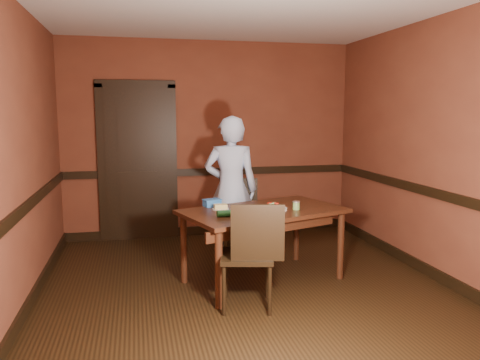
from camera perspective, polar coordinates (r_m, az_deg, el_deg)
name	(u,v)px	position (r m, az deg, el deg)	size (l,w,h in m)	color
floor	(248,292)	(4.68, 0.96, -13.45)	(4.00, 4.50, 0.01)	black
ceiling	(249,2)	(4.45, 1.05, 20.84)	(4.00, 4.50, 0.01)	silver
wall_back	(210,140)	(6.56, -3.64, 4.94)	(4.00, 0.02, 2.70)	brown
wall_front	(362,195)	(2.26, 14.60, -1.78)	(4.00, 0.02, 2.70)	brown
wall_left	(17,158)	(4.35, -25.55, 2.43)	(0.02, 4.50, 2.70)	brown
wall_right	(438,150)	(5.21, 22.96, 3.42)	(0.02, 4.50, 2.70)	brown
dado_back	(211,172)	(6.59, -3.59, 1.02)	(4.00, 0.03, 0.10)	black
dado_left	(22,210)	(4.41, -25.00, -3.39)	(0.03, 4.50, 0.10)	black
dado_right	(434,193)	(5.25, 22.55, -1.47)	(0.03, 4.50, 0.10)	black
baseboard_back	(211,230)	(6.75, -3.52, -6.07)	(4.00, 0.03, 0.12)	black
baseboard_left	(29,304)	(4.64, -24.35, -13.60)	(0.03, 4.50, 0.12)	black
baseboard_right	(429,271)	(5.45, 22.05, -10.21)	(0.03, 4.50, 0.12)	black
door	(138,160)	(6.47, -12.36, 2.42)	(1.05, 0.07, 2.20)	black
dining_table	(263,245)	(4.86, 2.83, -7.94)	(1.60, 0.90, 0.75)	#33180C
chair_far	(246,221)	(5.42, 0.74, -5.08)	(0.45, 0.45, 0.96)	black
chair_near	(247,254)	(4.20, 0.82, -9.01)	(0.45, 0.45, 0.97)	black
person	(231,189)	(5.42, -1.11, -1.12)	(0.62, 0.40, 1.69)	#A3B7D6
sandwich_plate	(273,208)	(4.75, 4.03, -3.40)	(0.29, 0.29, 0.07)	silver
sauce_jar	(296,205)	(4.77, 6.87, -3.08)	(0.08, 0.08, 0.09)	#6D964B
cheese_saucer	(221,207)	(4.75, -2.39, -3.36)	(0.17, 0.17, 0.05)	silver
food_tub	(212,203)	(4.92, -3.43, -2.78)	(0.21, 0.17, 0.08)	#2F6DBA
wrapped_veg	(229,213)	(4.44, -1.40, -4.07)	(0.06, 0.06, 0.22)	#165424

